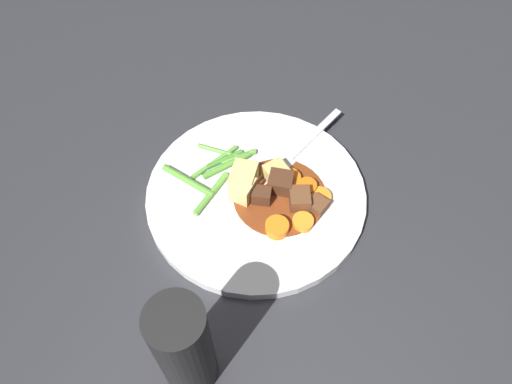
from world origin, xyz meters
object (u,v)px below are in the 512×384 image
Objects in this scene: dinner_plate at (256,195)px; carrot_slice_4 at (307,187)px; potato_chunk_2 at (243,190)px; meat_chunk_2 at (281,183)px; carrot_slice_1 at (320,197)px; meat_chunk_0 at (318,206)px; meat_chunk_3 at (261,196)px; carrot_slice_2 at (303,222)px; fork at (299,149)px; pepper_mill at (184,348)px; carrot_slice_3 at (289,180)px; carrot_slice_0 at (277,227)px; meat_chunk_1 at (300,199)px; potato_chunk_0 at (244,178)px; potato_chunk_1 at (276,174)px.

carrot_slice_4 reaches higher than dinner_plate.
potato_chunk_2 is 0.05m from meat_chunk_2.
meat_chunk_0 is (-0.00, -0.02, 0.00)m from carrot_slice_1.
potato_chunk_2 is at bearing -168.69° from carrot_slice_1.
dinner_plate is at bearing 130.06° from meat_chunk_3.
carrot_slice_2 is (0.07, -0.03, 0.01)m from dinner_plate.
carrot_slice_1 is 0.09m from fork.
pepper_mill reaches higher than carrot_slice_2.
carrot_slice_1 is at bearing 68.53° from pepper_mill.
carrot_slice_4 is 0.82× the size of potato_chunk_2.
fork is (-0.04, 0.08, -0.00)m from carrot_slice_1.
meat_chunk_3 is at bearing -126.60° from carrot_slice_3.
carrot_slice_4 is at bearing -12.97° from carrot_slice_3.
meat_chunk_1 is (0.02, 0.04, 0.01)m from carrot_slice_0.
carrot_slice_0 is 0.07m from carrot_slice_4.
potato_chunk_0 is at bearing 172.77° from meat_chunk_0.
carrot_slice_2 is 0.86× the size of meat_chunk_2.
pepper_mill reaches higher than meat_chunk_2.
pepper_mill is at bearing -95.93° from meat_chunk_3.
meat_chunk_3 is (-0.01, -0.04, -0.00)m from potato_chunk_1.
pepper_mill is at bearing -99.79° from meat_chunk_2.
meat_chunk_3 is 0.23m from pepper_mill.
carrot_slice_3 is at bearing 159.64° from carrot_slice_1.
meat_chunk_0 is (0.08, -0.01, 0.02)m from dinner_plate.
meat_chunk_0 is (0.01, 0.03, 0.00)m from carrot_slice_2.
carrot_slice_3 is at bearing -93.32° from fork.
potato_chunk_2 is (-0.05, 0.04, 0.01)m from carrot_slice_0.
meat_chunk_0 is 0.10m from fork.
meat_chunk_1 is at bearing -102.09° from carrot_slice_4.
carrot_slice_0 is 0.06m from meat_chunk_2.
meat_chunk_0 is 0.76× the size of meat_chunk_1.
meat_chunk_2 is at bearing 27.89° from potato_chunk_2.
potato_chunk_0 is at bearing 155.33° from carrot_slice_2.
carrot_slice_4 is at bearing 94.96° from carrot_slice_2.
meat_chunk_2 is (-0.04, 0.05, 0.01)m from carrot_slice_2.
carrot_slice_4 reaches higher than carrot_slice_2.
meat_chunk_2 reaches higher than potato_chunk_1.
potato_chunk_0 is 0.08m from meat_chunk_1.
potato_chunk_0 is 1.53× the size of meat_chunk_3.
fork is (-0.04, 0.09, -0.01)m from meat_chunk_0.
potato_chunk_1 is 0.18× the size of fork.
carrot_slice_3 is at bearing 34.34° from potato_chunk_2.
carrot_slice_2 is at bearing -15.50° from potato_chunk_2.
pepper_mill reaches higher than carrot_slice_1.
meat_chunk_3 reaches higher than dinner_plate.
carrot_slice_3 is 0.88× the size of potato_chunk_0.
meat_chunk_2 reaches higher than fork.
meat_chunk_0 reaches higher than carrot_slice_1.
carrot_slice_0 is 0.07m from potato_chunk_2.
fork is (0.02, 0.06, -0.01)m from potato_chunk_1.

